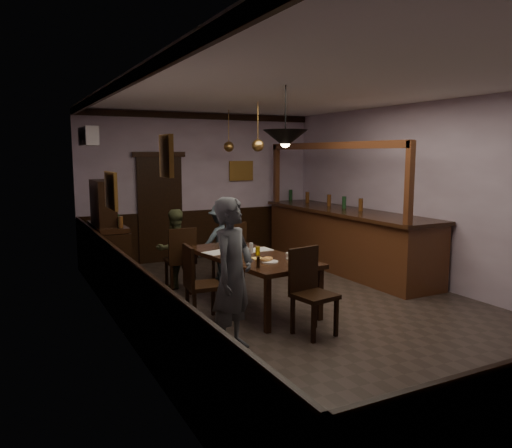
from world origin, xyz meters
TOP-DOWN VIEW (x-y plane):
  - room at (0.00, 0.00)m, footprint 5.01×8.01m
  - dining_table at (-0.63, 0.49)m, footprint 1.26×2.30m
  - chair_far_left at (-1.25, 1.69)m, footprint 0.48×0.48m
  - chair_far_right at (-0.32, 1.80)m, footprint 0.55×0.55m
  - chair_near at (-0.48, -0.82)m, footprint 0.52×0.52m
  - chair_side at (-1.53, 0.19)m, footprint 0.47×0.47m
  - person_standing at (-1.52, -0.88)m, footprint 0.74×0.70m
  - person_seated_left at (-1.26, 1.97)m, footprint 0.71×0.60m
  - person_seated_right at (-0.37, 2.08)m, footprint 0.87×0.51m
  - newspaper_left at (-0.97, 0.83)m, footprint 0.48×0.40m
  - newspaper_right at (-0.39, 0.74)m, footprint 0.42×0.31m
  - napkin at (-0.65, 0.22)m, footprint 0.17×0.17m
  - saucer at (-0.25, -0.02)m, footprint 0.15×0.15m
  - coffee_cup at (-0.30, -0.01)m, footprint 0.09×0.09m
  - pastry_plate at (-0.62, -0.08)m, footprint 0.22×0.22m
  - pastry_ring_a at (-0.67, -0.04)m, footprint 0.13×0.13m
  - pastry_ring_b at (-0.61, -0.01)m, footprint 0.13×0.13m
  - soda_can at (-0.55, 0.40)m, footprint 0.07×0.07m
  - beer_glass at (-0.89, 0.46)m, footprint 0.06×0.06m
  - water_glass at (-0.57, 0.57)m, footprint 0.06×0.06m
  - pepper_mill at (-0.90, -0.29)m, footprint 0.04×0.04m
  - sideboard at (-2.21, 2.56)m, footprint 0.47×1.32m
  - bar_counter at (1.99, 1.73)m, footprint 0.98×4.22m
  - door_back at (-0.90, 3.95)m, footprint 0.90×0.06m
  - ac_unit at (-2.38, 2.90)m, footprint 0.20×0.85m
  - picture_left_small at (-2.46, -1.60)m, footprint 0.04×0.28m
  - picture_left_large at (-2.46, 0.80)m, footprint 0.04×0.62m
  - picture_back at (0.90, 3.96)m, footprint 0.55×0.04m
  - pendant_iron at (-0.53, -0.31)m, footprint 0.56×0.56m
  - pendant_brass_mid at (0.10, 1.65)m, footprint 0.20×0.20m
  - pendant_brass_far at (0.30, 3.26)m, footprint 0.20×0.20m

SIDE VIEW (x-z plane):
  - chair_side at x=-1.53m, z-range 0.05..1.06m
  - chair_far_left at x=-1.25m, z-range 0.05..1.07m
  - chair_far_right at x=-0.32m, z-range 0.05..1.08m
  - chair_near at x=-0.48m, z-range 0.05..1.10m
  - bar_counter at x=1.99m, z-range -0.58..1.78m
  - person_seated_left at x=-1.26m, z-range 0.00..1.28m
  - person_seated_right at x=-0.37m, z-range 0.00..1.33m
  - dining_table at x=-0.63m, z-range 0.31..1.06m
  - sideboard at x=-2.21m, z-range -0.17..1.57m
  - napkin at x=-0.65m, z-range 0.75..0.75m
  - newspaper_left at x=-0.97m, z-range 0.75..0.76m
  - newspaper_right at x=-0.39m, z-range 0.75..0.76m
  - saucer at x=-0.25m, z-range 0.75..0.76m
  - pastry_plate at x=-0.62m, z-range 0.75..0.76m
  - pastry_ring_a at x=-0.67m, z-range 0.77..0.81m
  - pastry_ring_b at x=-0.61m, z-range 0.77..0.81m
  - coffee_cup at x=-0.30m, z-range 0.76..0.84m
  - soda_can at x=-0.55m, z-range 0.75..0.87m
  - pepper_mill at x=-0.90m, z-range 0.75..0.89m
  - water_glass at x=-0.57m, z-range 0.75..0.90m
  - beer_glass at x=-0.89m, z-range 0.75..0.95m
  - person_standing at x=-1.52m, z-range 0.00..1.71m
  - door_back at x=-0.90m, z-range 0.00..2.10m
  - room at x=0.00m, z-range -0.01..3.01m
  - picture_left_large at x=-2.46m, z-range 1.46..1.94m
  - picture_back at x=0.90m, z-range 1.59..2.01m
  - picture_left_small at x=-2.46m, z-range 1.97..2.33m
  - pendant_brass_mid at x=0.10m, z-range 1.89..2.70m
  - pendant_brass_far at x=0.30m, z-range 1.89..2.70m
  - pendant_iron at x=-0.53m, z-range 1.97..2.73m
  - ac_unit at x=-2.38m, z-range 2.30..2.60m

